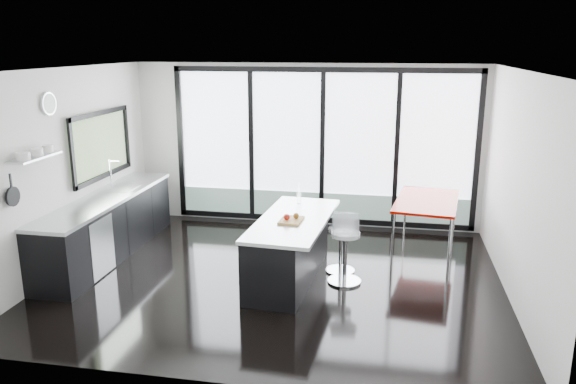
% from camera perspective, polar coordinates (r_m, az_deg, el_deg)
% --- Properties ---
extents(floor, '(6.00, 5.00, 0.00)m').
position_cam_1_polar(floor, '(7.76, -1.14, -8.76)').
color(floor, black).
rests_on(floor, ground).
extents(ceiling, '(6.00, 5.00, 0.00)m').
position_cam_1_polar(ceiling, '(7.12, -1.26, 12.36)').
color(ceiling, white).
rests_on(ceiling, wall_back).
extents(wall_back, '(6.00, 0.09, 2.80)m').
position_cam_1_polar(wall_back, '(9.68, 3.35, 3.87)').
color(wall_back, silver).
rests_on(wall_back, ground).
extents(wall_front, '(6.00, 0.00, 2.80)m').
position_cam_1_polar(wall_front, '(4.99, -7.05, -5.24)').
color(wall_front, silver).
rests_on(wall_front, ground).
extents(wall_left, '(0.26, 5.00, 2.80)m').
position_cam_1_polar(wall_left, '(8.62, -20.60, 3.56)').
color(wall_left, silver).
rests_on(wall_left, ground).
extents(wall_right, '(0.00, 5.00, 2.80)m').
position_cam_1_polar(wall_right, '(7.34, 22.41, 0.24)').
color(wall_right, silver).
rests_on(wall_right, ground).
extents(counter_cabinets, '(0.69, 3.24, 1.36)m').
position_cam_1_polar(counter_cabinets, '(8.84, -17.87, -3.30)').
color(counter_cabinets, black).
rests_on(counter_cabinets, floor).
extents(island, '(1.03, 2.16, 1.12)m').
position_cam_1_polar(island, '(7.62, 0.07, -5.66)').
color(island, black).
rests_on(island, floor).
extents(bar_stool_near, '(0.47, 0.47, 0.71)m').
position_cam_1_polar(bar_stool_near, '(7.54, 5.81, -6.63)').
color(bar_stool_near, silver).
rests_on(bar_stool_near, floor).
extents(bar_stool_far, '(0.44, 0.44, 0.64)m').
position_cam_1_polar(bar_stool_far, '(7.90, 5.38, -5.89)').
color(bar_stool_far, silver).
rests_on(bar_stool_far, floor).
extents(red_table, '(1.09, 1.66, 0.83)m').
position_cam_1_polar(red_table, '(8.83, 13.78, -3.37)').
color(red_table, '#A00800').
rests_on(red_table, floor).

